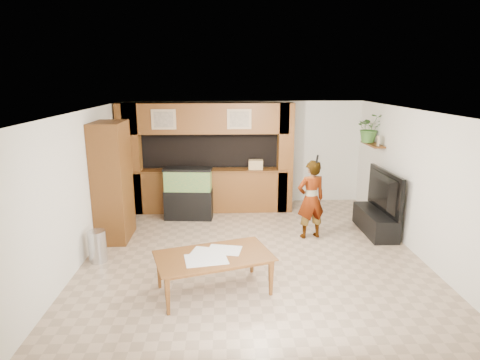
{
  "coord_description": "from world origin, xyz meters",
  "views": [
    {
      "loc": [
        -0.51,
        -6.86,
        3.14
      ],
      "look_at": [
        -0.2,
        0.6,
        1.25
      ],
      "focal_mm": 30.0,
      "sensor_mm": 36.0,
      "label": 1
    }
  ],
  "objects_px": {
    "person": "(311,199)",
    "dining_table": "(215,274)",
    "pantry_cabinet": "(113,182)",
    "aquarium": "(188,194)",
    "television": "(378,191)"
  },
  "relations": [
    {
      "from": "person",
      "to": "dining_table",
      "type": "relative_size",
      "value": 0.94
    },
    {
      "from": "dining_table",
      "to": "television",
      "type": "bearing_deg",
      "value": 17.73
    },
    {
      "from": "aquarium",
      "to": "television",
      "type": "distance_m",
      "value": 4.11
    },
    {
      "from": "television",
      "to": "dining_table",
      "type": "relative_size",
      "value": 0.88
    },
    {
      "from": "aquarium",
      "to": "person",
      "type": "relative_size",
      "value": 0.75
    },
    {
      "from": "pantry_cabinet",
      "to": "television",
      "type": "xyz_separation_m",
      "value": [
        5.35,
        0.07,
        -0.28
      ]
    },
    {
      "from": "pantry_cabinet",
      "to": "dining_table",
      "type": "height_order",
      "value": "pantry_cabinet"
    },
    {
      "from": "aquarium",
      "to": "television",
      "type": "relative_size",
      "value": 0.8
    },
    {
      "from": "pantry_cabinet",
      "to": "person",
      "type": "relative_size",
      "value": 1.47
    },
    {
      "from": "aquarium",
      "to": "dining_table",
      "type": "bearing_deg",
      "value": -74.29
    },
    {
      "from": "pantry_cabinet",
      "to": "television",
      "type": "bearing_deg",
      "value": 0.79
    },
    {
      "from": "television",
      "to": "person",
      "type": "height_order",
      "value": "person"
    },
    {
      "from": "pantry_cabinet",
      "to": "aquarium",
      "type": "distance_m",
      "value": 1.85
    },
    {
      "from": "pantry_cabinet",
      "to": "dining_table",
      "type": "bearing_deg",
      "value": -47.78
    },
    {
      "from": "television",
      "to": "dining_table",
      "type": "bearing_deg",
      "value": 122.59
    }
  ]
}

